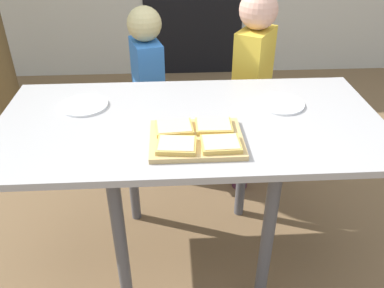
{
  "coord_description": "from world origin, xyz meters",
  "views": [
    {
      "loc": [
        -0.07,
        -1.37,
        1.52
      ],
      "look_at": [
        0.01,
        0.0,
        0.64
      ],
      "focal_mm": 37.35,
      "sensor_mm": 36.0,
      "label": 1
    }
  ],
  "objects_px": {
    "cutting_board": "(196,139)",
    "pizza_slice_far_left": "(174,128)",
    "plate_white_left": "(84,105)",
    "pizza_slice_near_right": "(221,144)",
    "child_left": "(148,82)",
    "plate_white_right": "(280,104)",
    "child_right": "(252,80)",
    "pizza_slice_far_right": "(214,126)",
    "dining_table": "(190,138)",
    "pizza_slice_near_left": "(177,145)"
  },
  "relations": [
    {
      "from": "cutting_board",
      "to": "pizza_slice_far_left",
      "type": "distance_m",
      "value": 0.1
    },
    {
      "from": "plate_white_left",
      "to": "pizza_slice_far_left",
      "type": "bearing_deg",
      "value": -33.4
    },
    {
      "from": "cutting_board",
      "to": "pizza_slice_near_right",
      "type": "relative_size",
      "value": 2.44
    },
    {
      "from": "child_left",
      "to": "cutting_board",
      "type": "bearing_deg",
      "value": -76.61
    },
    {
      "from": "plate_white_right",
      "to": "child_right",
      "type": "distance_m",
      "value": 0.48
    },
    {
      "from": "plate_white_left",
      "to": "child_left",
      "type": "height_order",
      "value": "child_left"
    },
    {
      "from": "pizza_slice_far_right",
      "to": "child_right",
      "type": "relative_size",
      "value": 0.12
    },
    {
      "from": "pizza_slice_far_right",
      "to": "dining_table",
      "type": "bearing_deg",
      "value": 128.55
    },
    {
      "from": "cutting_board",
      "to": "plate_white_left",
      "type": "bearing_deg",
      "value": 146.19
    },
    {
      "from": "pizza_slice_near_left",
      "to": "plate_white_left",
      "type": "distance_m",
      "value": 0.52
    },
    {
      "from": "cutting_board",
      "to": "plate_white_right",
      "type": "height_order",
      "value": "cutting_board"
    },
    {
      "from": "dining_table",
      "to": "child_left",
      "type": "bearing_deg",
      "value": 105.3
    },
    {
      "from": "dining_table",
      "to": "pizza_slice_near_left",
      "type": "distance_m",
      "value": 0.26
    },
    {
      "from": "pizza_slice_far_right",
      "to": "pizza_slice_near_right",
      "type": "distance_m",
      "value": 0.12
    },
    {
      "from": "pizza_slice_far_left",
      "to": "pizza_slice_far_right",
      "type": "bearing_deg",
      "value": 1.57
    },
    {
      "from": "dining_table",
      "to": "pizza_slice_near_left",
      "type": "relative_size",
      "value": 10.52
    },
    {
      "from": "plate_white_left",
      "to": "cutting_board",
      "type": "bearing_deg",
      "value": -33.81
    },
    {
      "from": "cutting_board",
      "to": "pizza_slice_far_left",
      "type": "relative_size",
      "value": 2.34
    },
    {
      "from": "pizza_slice_near_right",
      "to": "child_right",
      "type": "xyz_separation_m",
      "value": [
        0.27,
        0.8,
        -0.12
      ]
    },
    {
      "from": "dining_table",
      "to": "pizza_slice_near_left",
      "type": "xyz_separation_m",
      "value": [
        -0.06,
        -0.22,
        0.11
      ]
    },
    {
      "from": "pizza_slice_far_right",
      "to": "child_left",
      "type": "xyz_separation_m",
      "value": [
        -0.28,
        0.83,
        -0.19
      ]
    },
    {
      "from": "dining_table",
      "to": "child_right",
      "type": "relative_size",
      "value": 1.35
    },
    {
      "from": "pizza_slice_near_left",
      "to": "pizza_slice_far_right",
      "type": "xyz_separation_m",
      "value": [
        0.14,
        0.12,
        0.0
      ]
    },
    {
      "from": "pizza_slice_far_left",
      "to": "child_right",
      "type": "bearing_deg",
      "value": 57.97
    },
    {
      "from": "pizza_slice_near_right",
      "to": "pizza_slice_far_right",
      "type": "bearing_deg",
      "value": 95.13
    },
    {
      "from": "plate_white_left",
      "to": "child_left",
      "type": "relative_size",
      "value": 0.19
    },
    {
      "from": "pizza_slice_near_right",
      "to": "child_right",
      "type": "height_order",
      "value": "child_right"
    },
    {
      "from": "pizza_slice_near_right",
      "to": "child_left",
      "type": "distance_m",
      "value": 1.02
    },
    {
      "from": "pizza_slice_near_left",
      "to": "pizza_slice_near_right",
      "type": "height_order",
      "value": "same"
    },
    {
      "from": "plate_white_right",
      "to": "cutting_board",
      "type": "bearing_deg",
      "value": -144.26
    },
    {
      "from": "plate_white_right",
      "to": "pizza_slice_near_right",
      "type": "bearing_deg",
      "value": -131.4
    },
    {
      "from": "cutting_board",
      "to": "pizza_slice_near_right",
      "type": "xyz_separation_m",
      "value": [
        0.08,
        -0.06,
        0.02
      ]
    },
    {
      "from": "pizza_slice_far_right",
      "to": "cutting_board",
      "type": "bearing_deg",
      "value": -138.84
    },
    {
      "from": "plate_white_left",
      "to": "child_right",
      "type": "xyz_separation_m",
      "value": [
        0.8,
        0.44,
        -0.1
      ]
    },
    {
      "from": "child_left",
      "to": "plate_white_left",
      "type": "bearing_deg",
      "value": -111.65
    },
    {
      "from": "child_right",
      "to": "child_left",
      "type": "bearing_deg",
      "value": 164.37
    },
    {
      "from": "cutting_board",
      "to": "pizza_slice_near_left",
      "type": "xyz_separation_m",
      "value": [
        -0.07,
        -0.06,
        0.02
      ]
    },
    {
      "from": "dining_table",
      "to": "plate_white_left",
      "type": "height_order",
      "value": "plate_white_left"
    },
    {
      "from": "plate_white_right",
      "to": "pizza_slice_far_right",
      "type": "bearing_deg",
      "value": -145.61
    },
    {
      "from": "pizza_slice_far_right",
      "to": "child_right",
      "type": "xyz_separation_m",
      "value": [
        0.28,
        0.68,
        -0.12
      ]
    },
    {
      "from": "pizza_slice_near_left",
      "to": "pizza_slice_far_left",
      "type": "distance_m",
      "value": 0.12
    },
    {
      "from": "pizza_slice_far_left",
      "to": "pizza_slice_far_right",
      "type": "relative_size",
      "value": 1.04
    },
    {
      "from": "pizza_slice_far_left",
      "to": "child_left",
      "type": "bearing_deg",
      "value": 99.17
    },
    {
      "from": "cutting_board",
      "to": "plate_white_right",
      "type": "distance_m",
      "value": 0.46
    },
    {
      "from": "cutting_board",
      "to": "child_right",
      "type": "distance_m",
      "value": 0.82
    },
    {
      "from": "dining_table",
      "to": "plate_white_right",
      "type": "height_order",
      "value": "plate_white_right"
    },
    {
      "from": "cutting_board",
      "to": "pizza_slice_far_left",
      "type": "height_order",
      "value": "pizza_slice_far_left"
    },
    {
      "from": "pizza_slice_near_right",
      "to": "plate_white_left",
      "type": "height_order",
      "value": "pizza_slice_near_right"
    },
    {
      "from": "pizza_slice_near_left",
      "to": "pizza_slice_far_left",
      "type": "relative_size",
      "value": 1.01
    },
    {
      "from": "pizza_slice_near_right",
      "to": "child_left",
      "type": "xyz_separation_m",
      "value": [
        -0.29,
        0.96,
        -0.19
      ]
    }
  ]
}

